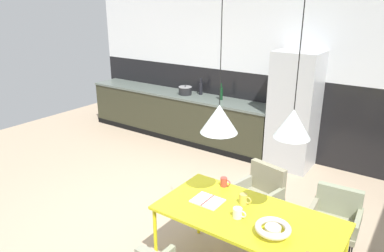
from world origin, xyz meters
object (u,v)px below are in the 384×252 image
Objects in this scene: refrigerator_column at (294,111)px; armchair_head_of_table at (261,190)px; open_book at (208,201)px; dining_table at (248,219)px; mug_tall_blue at (224,182)px; pendant_lamp_over_table_far at (293,123)px; fruit_bowl at (273,229)px; bottle_oil_tall at (221,93)px; bottle_spice_small at (201,88)px; pendant_lamp_over_table_near at (219,119)px; armchair_by_stool at (335,215)px; cooking_pot at (185,91)px; mug_glass_clear at (244,199)px; mug_short_terracotta at (238,213)px.

armchair_head_of_table is (0.34, -1.90, -0.43)m from refrigerator_column.
dining_table is at bearing 2.55° from open_book.
pendant_lamp_over_table_far reaches higher than mug_tall_blue.
bottle_oil_tall is at bearing 127.43° from fruit_bowl.
bottle_spice_small is 4.14m from pendant_lamp_over_table_far.
bottle_oil_tall is at bearing -36.16° from armchair_head_of_table.
pendant_lamp_over_table_near is (-0.33, 0.01, 0.90)m from dining_table.
bottle_spice_small is 0.52m from bottle_oil_tall.
bottle_spice_small reaches higher than armchair_by_stool.
pendant_lamp_over_table_far is at bearing -42.16° from cooking_pot.
armchair_by_stool is 2.52× the size of fruit_bowl.
mug_tall_blue is at bearing -51.88° from bottle_spice_small.
cooking_pot is 0.83× the size of bottle_oil_tall.
refrigerator_column is 1.12× the size of dining_table.
cooking_pot is (-2.13, -0.01, 0.04)m from refrigerator_column.
refrigerator_column is 3.07m from fruit_bowl.
mug_glass_clear is at bearing -55.33° from bottle_oil_tall.
cooking_pot is (-3.04, 2.92, 0.17)m from fruit_bowl.
cooking_pot is at bearing 129.63° from open_book.
armchair_head_of_table is 0.63× the size of pendant_lamp_over_table_near.
mug_glass_clear is 3.72m from cooking_pot.
fruit_bowl is (0.30, -0.15, 0.11)m from dining_table.
pendant_lamp_over_table_near is at bearing 178.95° from dining_table.
dining_table is at bearing 178.15° from pendant_lamp_over_table_far.
mug_glass_clear is 1.01m from pendant_lamp_over_table_far.
fruit_bowl is (0.57, -1.04, 0.30)m from armchair_head_of_table.
bottle_oil_tall is at bearing 129.17° from pendant_lamp_over_table_far.
pendant_lamp_over_table_near reaches higher than mug_short_terracotta.
mug_short_terracotta is (0.55, -2.88, -0.14)m from refrigerator_column.
fruit_bowl is 0.26× the size of pendant_lamp_over_table_far.
armchair_by_stool is at bearing 43.82° from pendant_lamp_over_table_near.
pendant_lamp_over_table_far is (-0.24, -0.89, 1.20)m from armchair_by_stool.
dining_table is at bearing -45.35° from cooking_pot.
mug_tall_blue is at bearing 84.65° from armchair_head_of_table.
refrigerator_column is 2.86m from dining_table.
refrigerator_column reaches higher than bottle_spice_small.
mug_short_terracotta is 0.58m from mug_tall_blue.
mug_short_terracotta is at bearing -46.90° from cooking_pot.
cooking_pot is 3.71m from pendant_lamp_over_table_near.
bottle_oil_tall is at bearing 121.56° from mug_tall_blue.
pendant_lamp_over_table_near is 0.68m from pendant_lamp_over_table_far.
fruit_bowl is 0.51m from mug_glass_clear.
pendant_lamp_over_table_far reaches higher than mug_glass_clear.
bottle_spice_small reaches higher than cooking_pot.
pendant_lamp_over_table_far reaches higher than cooking_pot.
bottle_spice_small is (0.24, 0.17, 0.05)m from cooking_pot.
fruit_bowl is 0.89m from mug_tall_blue.
pendant_lamp_over_table_far is (0.76, 0.01, 0.94)m from open_book.
bottle_oil_tall is 3.33m from pendant_lamp_over_table_near.
pendant_lamp_over_table_near reaches higher than mug_tall_blue.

